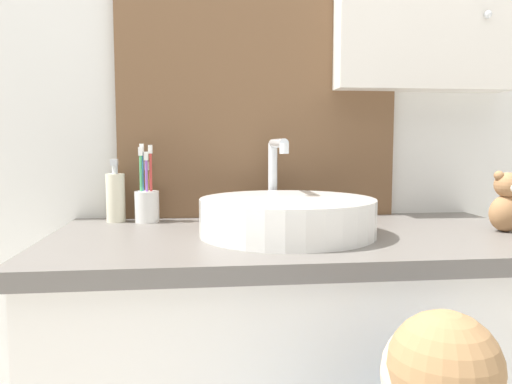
{
  "coord_description": "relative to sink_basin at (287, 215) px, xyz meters",
  "views": [
    {
      "loc": [
        -0.23,
        -0.78,
        1.1
      ],
      "look_at": [
        -0.1,
        0.26,
        1.0
      ],
      "focal_mm": 35.0,
      "sensor_mm": 36.0,
      "label": 1
    }
  ],
  "objects": [
    {
      "name": "soap_dispenser",
      "position": [
        -0.41,
        0.23,
        0.02
      ],
      "size": [
        0.05,
        0.05,
        0.16
      ],
      "color": "beige",
      "rests_on": "vanity_counter"
    },
    {
      "name": "wall_back",
      "position": [
        0.05,
        0.32,
        0.34
      ],
      "size": [
        3.2,
        0.18,
        2.5
      ],
      "color": "silver",
      "rests_on": "ground_plane"
    },
    {
      "name": "sink_basin",
      "position": [
        0.0,
        0.0,
        0.0
      ],
      "size": [
        0.39,
        0.44,
        0.21
      ],
      "color": "white",
      "rests_on": "vanity_counter"
    },
    {
      "name": "toothbrush_holder",
      "position": [
        -0.33,
        0.22,
        0.01
      ],
      "size": [
        0.06,
        0.06,
        0.2
      ],
      "color": "silver",
      "rests_on": "vanity_counter"
    },
    {
      "name": "teddy_bear",
      "position": [
        0.51,
        -0.02,
        0.02
      ],
      "size": [
        0.08,
        0.07,
        0.14
      ],
      "color": "#9E7047",
      "rests_on": "vanity_counter"
    }
  ]
}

